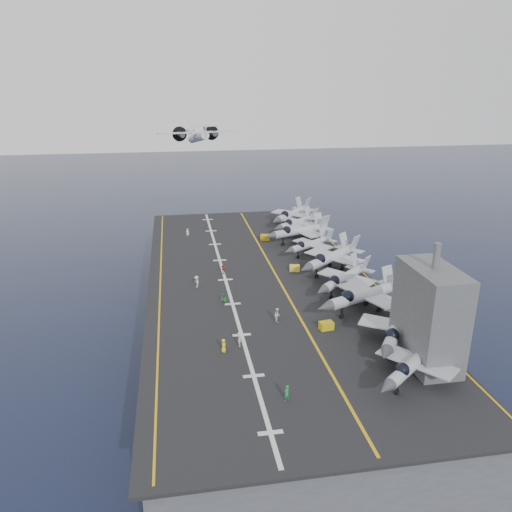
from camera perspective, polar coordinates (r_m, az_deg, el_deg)
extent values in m
plane|color=#142135|center=(90.83, 0.42, -8.59)|extent=(500.00, 500.00, 0.00)
cube|color=#56595E|center=(88.60, 0.43, -5.74)|extent=(36.00, 90.00, 10.00)
cube|color=black|center=(86.53, 0.44, -2.61)|extent=(38.00, 92.00, 0.40)
cube|color=gold|center=(86.99, 2.39, -2.35)|extent=(0.35, 90.00, 0.02)
cube|color=silver|center=(85.68, -3.52, -2.72)|extent=(0.50, 90.00, 0.02)
cube|color=gold|center=(85.36, -10.89, -3.14)|extent=(0.25, 90.00, 0.02)
cube|color=gold|center=(91.29, 11.96, -1.71)|extent=(0.25, 90.00, 0.02)
imported|color=yellow|center=(63.53, -3.72, -10.18)|extent=(0.97, 1.21, 1.76)
imported|color=silver|center=(64.71, -1.90, -9.47)|extent=(0.87, 1.22, 1.92)
imported|color=green|center=(76.03, -3.74, -4.97)|extent=(0.84, 1.16, 1.79)
imported|color=silver|center=(82.78, -6.80, -2.92)|extent=(1.13, 1.37, 1.96)
imported|color=red|center=(88.03, -3.78, -1.45)|extent=(1.35, 1.37, 1.93)
imported|color=silver|center=(110.93, -7.83, 2.73)|extent=(1.11, 0.90, 1.59)
imported|color=green|center=(54.89, 3.53, -15.36)|extent=(1.31, 1.20, 1.82)
imported|color=white|center=(70.91, 2.43, -6.72)|extent=(0.82, 1.22, 2.02)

